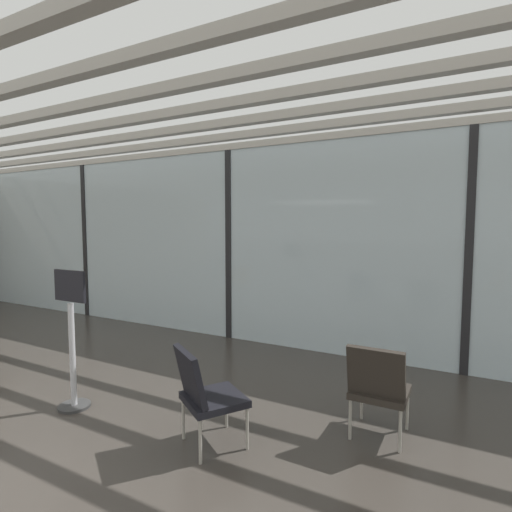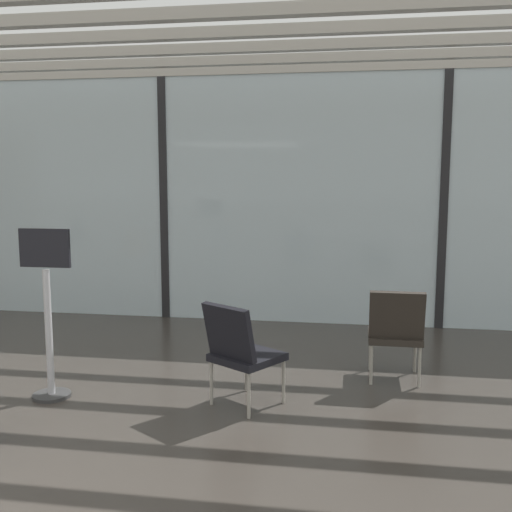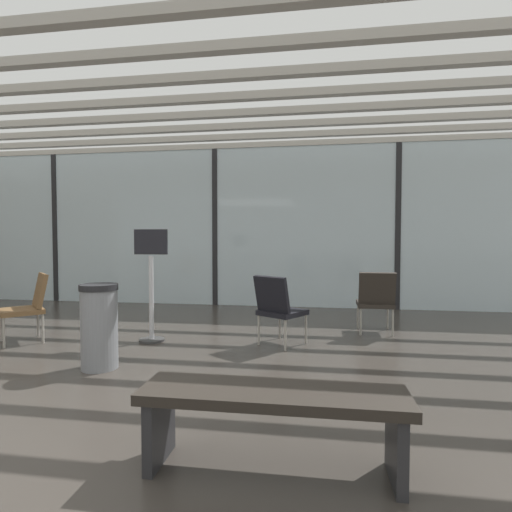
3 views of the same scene
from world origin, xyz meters
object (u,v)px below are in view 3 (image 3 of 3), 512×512
lounge_chair_1 (29,303)px  trash_bin (99,326)px  lounge_chair_0 (376,298)px  lounge_chair_4 (278,306)px  parked_airplane (199,215)px  waiting_bench (273,408)px  info_sign (151,289)px

lounge_chair_1 → trash_bin: lounge_chair_1 is taller
lounge_chair_0 → trash_bin: size_ratio=1.01×
lounge_chair_4 → parked_airplane: bearing=-33.3°
parked_airplane → waiting_bench: parked_airplane is taller
lounge_chair_1 → waiting_bench: lounge_chair_1 is taller
waiting_bench → info_sign: info_sign is taller
lounge_chair_0 → waiting_bench: lounge_chair_0 is taller
lounge_chair_1 → trash_bin: (1.48, -0.87, -0.06)m
trash_bin → waiting_bench: bearing=-38.1°
lounge_chair_0 → waiting_bench: 3.64m
lounge_chair_1 → waiting_bench: bearing=10.0°
lounge_chair_4 → info_sign: bearing=34.7°
parked_airplane → lounge_chair_1: (0.13, -7.88, -1.60)m
parked_airplane → waiting_bench: 11.01m
lounge_chair_0 → waiting_bench: bearing=73.9°
parked_airplane → waiting_bench: bearing=-70.9°
parked_airplane → trash_bin: (1.61, -8.75, -1.66)m
parked_airplane → lounge_chair_4: 8.45m
parked_airplane → trash_bin: 9.05m
parked_airplane → lounge_chair_4: bearing=-66.4°
lounge_chair_0 → info_sign: info_sign is taller
parked_airplane → lounge_chair_1: bearing=-89.0°
parked_airplane → lounge_chair_1: 8.04m
parked_airplane → info_sign: (1.69, -7.65, -1.41)m
lounge_chair_1 → trash_bin: size_ratio=1.01×
parked_airplane → trash_bin: size_ratio=15.30×
lounge_chair_0 → lounge_chair_1: (-4.46, -1.09, 0.00)m
lounge_chair_4 → waiting_bench: bearing=128.2°
parked_airplane → lounge_chair_1: parked_airplane is taller
lounge_chair_0 → lounge_chair_4: size_ratio=1.00×
waiting_bench → info_sign: size_ratio=1.04×
parked_airplane → lounge_chair_1: size_ratio=15.11×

